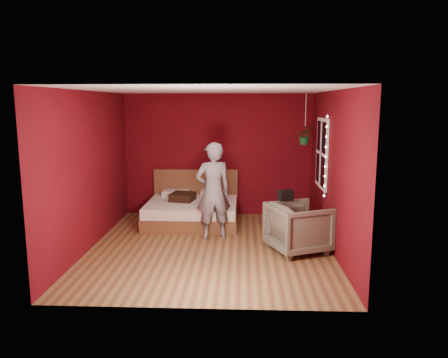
# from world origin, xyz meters

# --- Properties ---
(floor) EXTENTS (4.50, 4.50, 0.00)m
(floor) POSITION_xyz_m (0.00, 0.00, 0.00)
(floor) COLOR olive
(floor) RESTS_ON ground
(room_walls) EXTENTS (4.04, 4.54, 2.62)m
(room_walls) POSITION_xyz_m (0.00, 0.00, 1.68)
(room_walls) COLOR #600A10
(room_walls) RESTS_ON ground
(window) EXTENTS (0.05, 0.97, 1.27)m
(window) POSITION_xyz_m (1.97, 0.90, 1.50)
(window) COLOR white
(window) RESTS_ON room_walls
(fairy_lights) EXTENTS (0.04, 0.04, 1.45)m
(fairy_lights) POSITION_xyz_m (1.94, 0.37, 1.50)
(fairy_lights) COLOR silver
(fairy_lights) RESTS_ON room_walls
(bed) EXTENTS (1.80, 1.53, 0.99)m
(bed) POSITION_xyz_m (-0.48, 1.52, 0.26)
(bed) COLOR brown
(bed) RESTS_ON ground
(person) EXTENTS (0.72, 0.58, 1.73)m
(person) POSITION_xyz_m (0.01, 0.50, 0.86)
(person) COLOR gray
(person) RESTS_ON ground
(armchair) EXTENTS (1.15, 1.14, 0.81)m
(armchair) POSITION_xyz_m (1.44, -0.17, 0.40)
(armchair) COLOR #696753
(armchair) RESTS_ON ground
(handbag) EXTENTS (0.27, 0.21, 0.17)m
(handbag) POSITION_xyz_m (1.25, 0.06, 0.89)
(handbag) COLOR black
(handbag) RESTS_ON armchair
(throw_pillow) EXTENTS (0.53, 0.53, 0.16)m
(throw_pillow) POSITION_xyz_m (-0.68, 1.52, 0.53)
(throw_pillow) COLOR black
(throw_pillow) RESTS_ON bed
(hanging_plant) EXTENTS (0.39, 0.37, 1.00)m
(hanging_plant) POSITION_xyz_m (1.73, 1.43, 1.78)
(hanging_plant) COLOR silver
(hanging_plant) RESTS_ON room_walls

